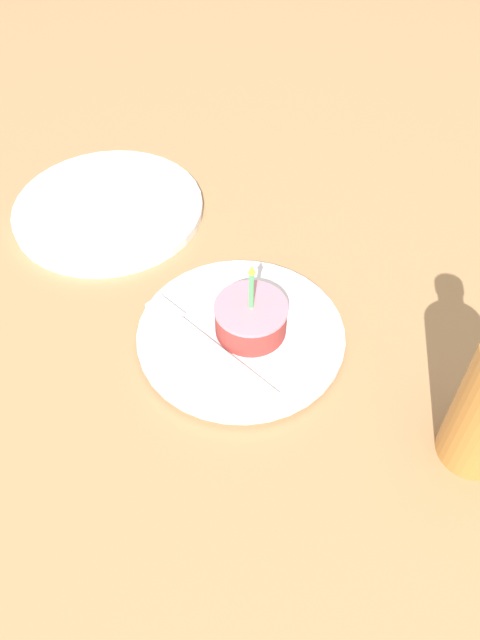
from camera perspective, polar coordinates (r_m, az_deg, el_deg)
ground_plane at (r=0.75m, az=0.33°, el=-1.49°), size 2.40×2.40×0.04m
plate at (r=0.72m, az=0.00°, el=-1.39°), size 0.24×0.24×0.02m
cake_slice at (r=0.70m, az=1.00°, el=0.18°), size 0.08×0.08×0.10m
fork at (r=0.70m, az=-3.50°, el=-1.77°), size 0.13×0.17×0.00m
side_plate at (r=0.90m, az=-11.93°, el=9.93°), size 0.26×0.26×0.01m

